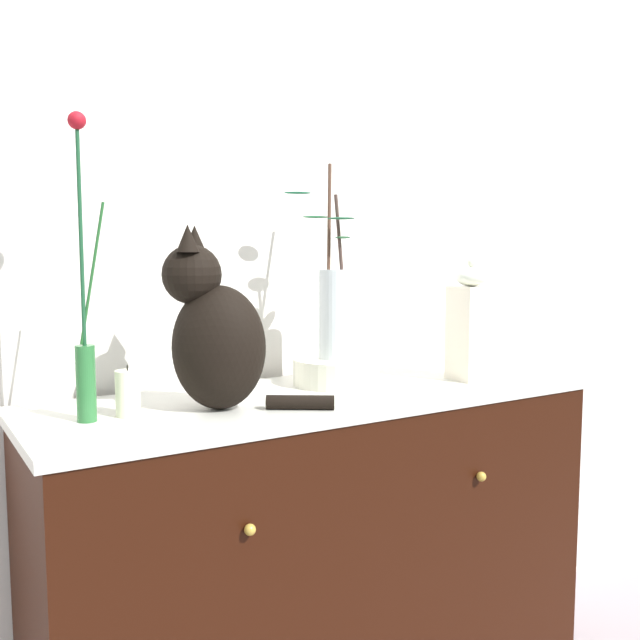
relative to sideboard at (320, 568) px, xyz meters
The scene contains 8 objects.
wall_back 0.90m from the sideboard, 90.00° to the left, with size 4.40×0.08×2.60m, color silver.
sideboard is the anchor object (origin of this frame).
cat_sitting 0.69m from the sideboard, behind, with size 0.36×0.28×0.41m.
vase_slim_green 0.85m from the sideboard, behind, with size 0.07×0.04×0.63m.
bowl_porcelain 0.50m from the sideboard, 36.21° to the left, with size 0.22×0.22×0.07m, color silver.
vase_glass_clear 0.66m from the sideboard, 36.64° to the left, with size 0.16×0.17×0.50m.
jar_lidded_porcelain 0.75m from the sideboard, ahead, with size 0.10×0.10×0.33m.
candle_pillar 0.70m from the sideboard, behind, with size 0.05×0.05×0.11m.
Camera 1 is at (-0.91, -1.49, 1.28)m, focal length 40.09 mm.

